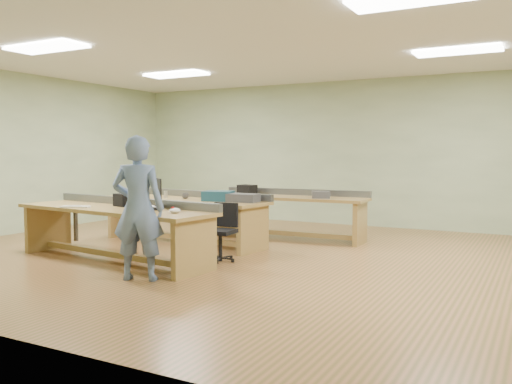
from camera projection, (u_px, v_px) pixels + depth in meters
floor at (255, 257)px, 7.88m from camera, size 10.00×10.00×0.00m
ceiling at (255, 47)px, 7.66m from camera, size 10.00×10.00×0.00m
wall_back at (346, 153)px, 11.28m from camera, size 10.00×0.04×3.00m
wall_front at (14, 154)px, 4.25m from camera, size 10.00×0.04×3.00m
wall_left at (21, 153)px, 10.13m from camera, size 0.04×8.00×3.00m
fluor_panels at (255, 49)px, 7.66m from camera, size 6.20×3.50×0.03m
workbench_front at (115, 221)px, 7.54m from camera, size 3.31×1.25×0.86m
workbench_mid at (185, 210)px, 9.03m from camera, size 3.17×1.22×0.86m
workbench_back at (290, 207)px, 9.48m from camera, size 2.75×0.83×0.86m
person at (138, 208)px, 6.38m from camera, size 0.73×0.62×1.72m
laptop_base at (148, 208)px, 7.28m from camera, size 0.46×0.45×0.04m
laptop_screen at (158, 189)px, 7.31m from camera, size 0.28×0.24×0.28m
keyboard at (76, 207)px, 7.50m from camera, size 0.42×0.27×0.02m
trackball_mouse at (175, 210)px, 6.84m from camera, size 0.16×0.18×0.07m
camera_bag at (123, 200)px, 7.69m from camera, size 0.30×0.24×0.18m
task_chair at (222, 240)px, 7.57m from camera, size 0.46×0.46×0.80m
parts_bin_teal at (218, 196)px, 8.55m from camera, size 0.50×0.41×0.16m
parts_bin_grey at (243, 198)px, 8.36m from camera, size 0.48×0.32×0.13m
mug at (185, 196)px, 8.96m from camera, size 0.14×0.14×0.09m
drinks_can at (166, 194)px, 9.12m from camera, size 0.07×0.07×0.12m
storage_box_back at (247, 190)px, 9.79m from camera, size 0.36×0.29×0.18m
tray_back at (321, 195)px, 9.04m from camera, size 0.35×0.31×0.12m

